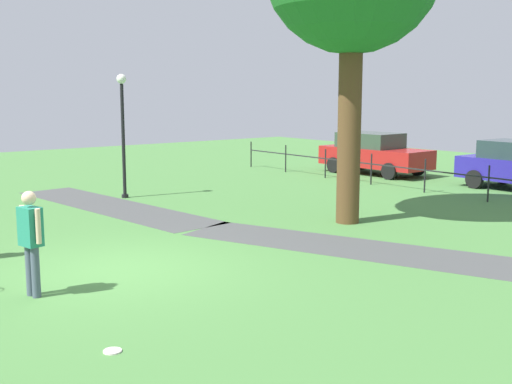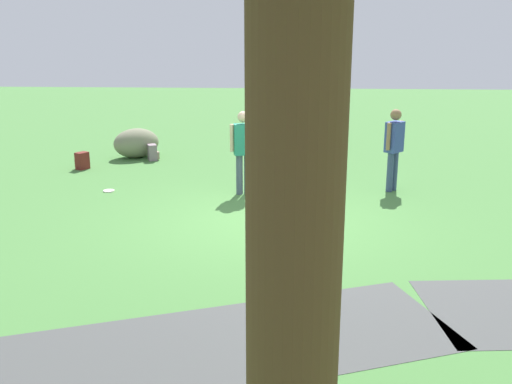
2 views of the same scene
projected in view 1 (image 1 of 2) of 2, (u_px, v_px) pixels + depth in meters
name	position (u px, v px, depth m)	size (l,w,h in m)	color
ground_plane	(119.00, 270.00, 11.46)	(48.00, 48.00, 0.00)	#477B3C
footpath_segment_near	(111.00, 206.00, 17.82)	(8.13, 2.46, 0.01)	#464747
footpath_segment_mid	(367.00, 249.00, 12.94)	(8.08, 4.42, 0.01)	#464747
lamp_post	(123.00, 122.00, 18.90)	(0.28, 0.28, 3.61)	black
woman_with_handbag	(31.00, 236.00, 9.87)	(0.51, 0.31, 1.64)	#485466
frisbee_on_grass	(112.00, 351.00, 7.88)	(0.22, 0.22, 0.02)	white
park_fence	(489.00, 180.00, 18.40)	(22.05, 0.05, 1.05)	#232326
parked_hatchback_blue	(374.00, 153.00, 24.59)	(4.34, 2.03, 1.56)	#AA1C1C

